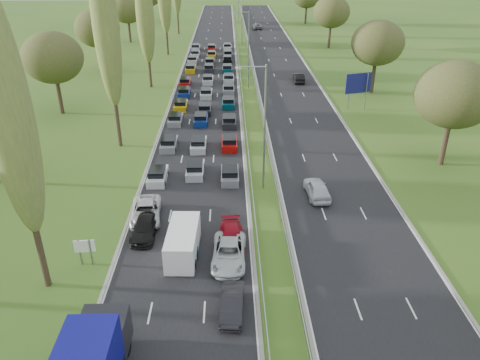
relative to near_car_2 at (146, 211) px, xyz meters
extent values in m
plane|color=#2F591B|center=(10.47, 42.45, -0.76)|extent=(260.00, 260.00, 0.00)
cube|color=black|center=(3.72, 44.95, -0.76)|extent=(10.50, 215.00, 0.04)
cube|color=black|center=(17.22, 44.95, -0.76)|extent=(10.50, 215.00, 0.04)
cube|color=gray|center=(9.32, 44.95, -0.21)|extent=(0.06, 215.00, 0.32)
cube|color=gray|center=(11.62, 44.95, -0.21)|extent=(0.06, 215.00, 0.32)
cylinder|color=gray|center=(10.47, 5.45, 5.24)|extent=(0.18, 0.18, 12.00)
cylinder|color=gray|center=(10.47, 40.45, 5.24)|extent=(0.18, 0.18, 12.00)
cylinder|color=gray|center=(10.47, 75.45, 5.24)|extent=(0.18, 0.18, 12.00)
cylinder|color=gray|center=(10.47, 110.45, 5.24)|extent=(0.18, 0.18, 12.00)
cylinder|color=#2D2116|center=(-5.53, -8.55, 2.84)|extent=(0.44, 0.44, 7.20)
ellipsoid|color=#5B6B2E|center=(-5.53, -8.55, 11.64)|extent=(2.80, 2.80, 16.00)
cylinder|color=#2D2116|center=(-5.53, 16.45, 3.20)|extent=(0.44, 0.44, 7.92)
ellipsoid|color=#5B6B2E|center=(-5.53, 16.45, 12.88)|extent=(2.80, 2.80, 17.60)
cylinder|color=#2D2116|center=(-5.53, 41.45, 2.48)|extent=(0.44, 0.44, 6.48)
ellipsoid|color=#5B6B2E|center=(-5.53, 41.45, 10.40)|extent=(2.80, 2.80, 14.40)
cylinder|color=#2D2116|center=(-5.53, 66.45, 2.84)|extent=(0.44, 0.44, 7.20)
cylinder|color=#2D2116|center=(-5.53, 91.45, 3.20)|extent=(0.44, 0.44, 7.92)
cylinder|color=#2D2116|center=(-16.03, 28.45, 1.66)|extent=(0.56, 0.56, 4.84)
ellipsoid|color=#38471E|center=(-16.03, 28.45, 6.94)|extent=(8.00, 8.00, 6.80)
cylinder|color=#2D2116|center=(-16.03, 52.45, 1.66)|extent=(0.56, 0.56, 4.84)
ellipsoid|color=#38471E|center=(-16.03, 52.45, 6.94)|extent=(8.00, 8.00, 6.80)
cylinder|color=#2D2116|center=(-16.03, 80.45, 1.66)|extent=(0.56, 0.56, 4.84)
ellipsoid|color=#38471E|center=(-16.03, 80.45, 6.94)|extent=(8.00, 8.00, 6.80)
cylinder|color=#2D2116|center=(-16.03, 112.45, 1.66)|extent=(0.56, 0.56, 4.84)
cylinder|color=#2D2116|center=(29.97, 10.45, 1.66)|extent=(0.56, 0.56, 4.84)
ellipsoid|color=#38471E|center=(29.97, 10.45, 6.94)|extent=(8.00, 8.00, 6.80)
cylinder|color=#2D2116|center=(29.97, 37.45, 1.66)|extent=(0.56, 0.56, 4.84)
ellipsoid|color=#38471E|center=(29.97, 37.45, 6.94)|extent=(8.00, 8.00, 6.80)
cylinder|color=#2D2116|center=(29.97, 72.45, 1.66)|extent=(0.56, 0.56, 4.84)
ellipsoid|color=#38471E|center=(29.97, 72.45, 6.94)|extent=(8.00, 8.00, 6.80)
cylinder|color=#2D2116|center=(29.97, 107.45, 1.66)|extent=(0.56, 0.56, 4.84)
cube|color=silver|center=(0.03, 7.31, -0.32)|extent=(1.75, 4.00, 0.80)
cube|color=slate|center=(0.26, 15.59, -0.32)|extent=(1.75, 4.00, 0.80)
cube|color=slate|center=(0.21, 23.87, -0.32)|extent=(1.75, 4.00, 0.80)
cube|color=#BF990C|center=(0.40, 29.85, -0.32)|extent=(1.75, 4.00, 0.80)
cube|color=navy|center=(0.36, 36.26, -0.32)|extent=(1.75, 4.00, 0.80)
cube|color=#A50C0A|center=(0.05, 42.08, -0.32)|extent=(1.75, 4.00, 0.80)
cube|color=#BF990C|center=(0.33, 51.43, -0.32)|extent=(1.75, 4.00, 0.80)
cube|color=#B2B7BC|center=(0.24, 58.43, -0.32)|extent=(1.75, 4.00, 0.80)
cube|color=#B2B7BC|center=(0.41, 64.13, -0.32)|extent=(1.75, 4.00, 0.80)
cube|color=#B2B7BC|center=(0.17, 70.66, -0.32)|extent=(1.75, 4.00, 0.80)
cube|color=#B2B7BC|center=(3.71, 8.61, -0.32)|extent=(1.75, 4.00, 0.80)
cube|color=#B2B7BC|center=(3.70, 15.28, -0.32)|extent=(1.75, 4.00, 0.80)
cube|color=navy|center=(3.55, 23.85, -0.32)|extent=(1.75, 4.00, 0.80)
cube|color=black|center=(3.87, 28.05, -0.32)|extent=(1.75, 4.00, 0.80)
cube|color=#B2B7BC|center=(3.80, 35.61, -0.32)|extent=(1.75, 4.00, 0.80)
cube|color=#B2B7BC|center=(3.78, 43.62, -0.32)|extent=(1.75, 4.00, 0.80)
cube|color=black|center=(3.69, 51.60, -0.32)|extent=(1.75, 4.00, 0.80)
cube|color=black|center=(3.66, 56.68, -0.32)|extent=(1.75, 4.00, 0.80)
cube|color=#BF990C|center=(3.83, 63.32, -0.32)|extent=(1.75, 4.00, 0.80)
cube|color=#A50C0A|center=(3.63, 70.19, -0.32)|extent=(1.75, 4.00, 0.80)
cube|color=slate|center=(7.25, 7.30, -0.32)|extent=(1.75, 4.00, 0.80)
cube|color=#A50C0A|center=(7.25, 15.69, -0.32)|extent=(1.75, 4.00, 0.80)
cube|color=black|center=(7.27, 22.94, -0.32)|extent=(1.75, 4.00, 0.80)
cube|color=#053F4C|center=(7.18, 30.90, -0.32)|extent=(1.75, 4.00, 0.80)
cube|color=slate|center=(7.23, 37.76, -0.32)|extent=(1.75, 4.00, 0.80)
cube|color=#B2B7BC|center=(7.27, 44.23, -0.32)|extent=(1.75, 4.00, 0.80)
cube|color=#053F4C|center=(7.06, 51.22, -0.32)|extent=(1.75, 4.00, 0.80)
cube|color=black|center=(7.10, 58.76, -0.32)|extent=(1.75, 4.00, 0.80)
cube|color=black|center=(7.21, 63.79, -0.32)|extent=(1.75, 4.00, 0.80)
cube|color=silver|center=(7.09, 71.24, -0.32)|extent=(1.75, 4.00, 0.80)
imported|color=silver|center=(0.00, 0.00, 0.00)|extent=(2.89, 5.51, 1.48)
imported|color=black|center=(0.27, -2.45, -0.07)|extent=(1.93, 4.66, 1.35)
imported|color=#054153|center=(3.60, -3.96, 0.02)|extent=(2.54, 5.39, 1.52)
imported|color=black|center=(7.27, -11.59, -0.08)|extent=(1.68, 4.11, 1.33)
imported|color=silver|center=(7.09, -6.19, 0.00)|extent=(2.71, 5.46, 1.49)
imported|color=maroon|center=(7.31, -4.04, -0.06)|extent=(2.04, 4.73, 1.36)
imported|color=silver|center=(15.37, 3.66, 0.06)|extent=(2.17, 4.81, 1.60)
imported|color=black|center=(19.21, 43.79, 0.03)|extent=(1.79, 4.74, 1.55)
imported|color=slate|center=(15.37, 98.81, -0.01)|extent=(2.58, 5.30, 1.45)
cube|color=black|center=(0.01, -14.76, 0.81)|extent=(2.61, 2.35, 2.20)
cylinder|color=black|center=(0.01, -14.78, -0.24)|extent=(2.24, 1.00, 1.00)
cube|color=white|center=(3.63, -5.25, 0.40)|extent=(2.17, 5.42, 2.17)
cube|color=black|center=(3.63, -2.87, 0.29)|extent=(2.12, 0.87, 1.74)
cylinder|color=black|center=(2.71, -3.52, -0.37)|extent=(0.27, 0.74, 0.74)
cylinder|color=black|center=(4.55, -6.99, -0.37)|extent=(0.27, 0.74, 0.74)
cylinder|color=gray|center=(-3.83, -6.23, 0.29)|extent=(0.16, 0.16, 2.10)
cylinder|color=gray|center=(-3.03, -6.23, 0.29)|extent=(0.16, 0.16, 2.10)
cube|color=white|center=(-3.43, -6.23, 0.84)|extent=(1.50, 0.21, 1.00)
cylinder|color=gray|center=(24.17, 29.05, 1.84)|extent=(0.16, 0.16, 5.20)
cylinder|color=gray|center=(26.57, 29.05, 1.84)|extent=(0.16, 0.16, 5.20)
cube|color=navy|center=(25.37, 29.05, 3.04)|extent=(3.85, 1.28, 2.80)
camera|label=1|loc=(7.19, -34.63, 20.58)|focal=35.00mm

